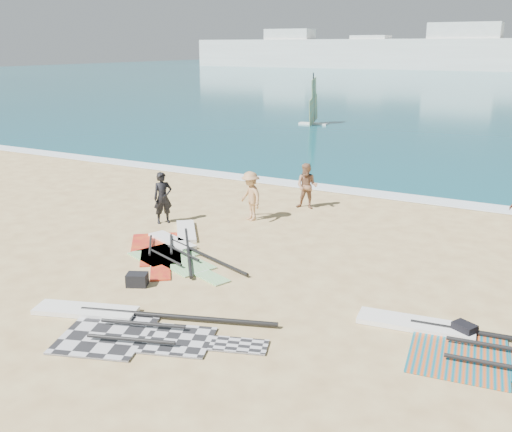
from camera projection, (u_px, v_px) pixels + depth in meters
The scene contains 13 objects.
ground at pixel (231, 301), 14.51m from camera, with size 300.00×300.00×0.00m, color #D9C17F.
surf_line at pixel (377, 195), 24.84m from camera, with size 300.00×1.20×0.04m, color white.
far_town at pixel (480, 53), 146.47m from camera, with size 160.00×8.00×12.00m.
rig_grey at pixel (125, 325), 13.17m from camera, with size 6.06×3.47×0.20m.
rig_green at pixel (178, 252), 17.79m from camera, with size 4.74×2.96×0.19m.
rig_orange at pixel (473, 345), 12.27m from camera, with size 6.30×2.77×0.20m.
rig_red at pixel (173, 242), 18.67m from camera, with size 4.04×5.06×0.20m.
gear_bag_near at pixel (137, 280), 15.38m from camera, with size 0.55×0.40×0.35m, color black.
gear_bag_far at pixel (464, 330), 12.74m from camera, with size 0.49×0.34×0.29m, color black.
person_wetsuit at pixel (163, 198), 20.65m from camera, with size 0.69×0.45×1.89m, color black.
beachgoer_left at pixel (307, 186), 22.52m from camera, with size 0.88×0.69×1.82m, color #96684B.
beachgoer_mid at pixel (251, 196), 20.99m from camera, with size 1.19×0.68×1.84m, color tan.
windsurfer_left at pixel (313, 110), 46.44m from camera, with size 2.39×2.80×4.22m.
Camera 1 is at (6.95, -11.34, 6.23)m, focal length 40.00 mm.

